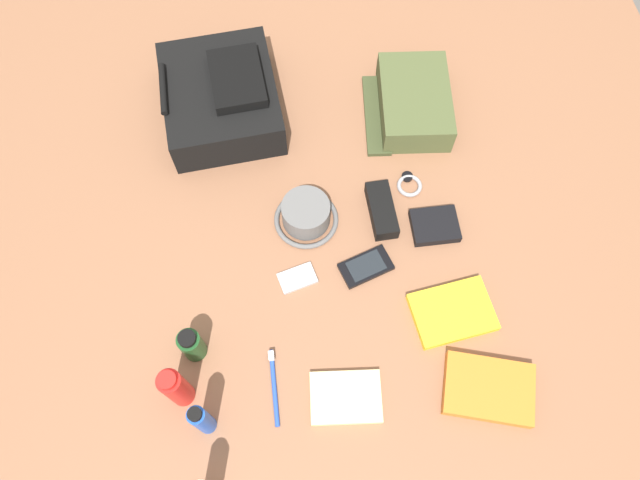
{
  "coord_description": "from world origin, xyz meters",
  "views": [
    {
      "loc": [
        -0.57,
        0.09,
        1.33
      ],
      "look_at": [
        0.0,
        0.0,
        0.04
      ],
      "focal_mm": 34.45,
      "sensor_mm": 36.0,
      "label": 1
    }
  ],
  "objects_px": {
    "backpack": "(222,98)",
    "media_player": "(298,278)",
    "toiletry_pouch": "(413,103)",
    "cell_phone": "(366,267)",
    "toothbrush": "(274,383)",
    "wallet": "(435,226)",
    "travel_guidebook": "(452,312)",
    "notepad": "(348,397)",
    "bucket_hat": "(306,215)",
    "deodorant_spray": "(202,420)",
    "sunscreen_spray": "(176,388)",
    "paperback_novel": "(489,389)",
    "wristwatch": "(409,184)",
    "sunglasses_case": "(382,210)",
    "shampoo_bottle": "(192,345)"
  },
  "relations": [
    {
      "from": "paperback_novel",
      "to": "toothbrush",
      "type": "distance_m",
      "value": 0.46
    },
    {
      "from": "sunscreen_spray",
      "to": "media_player",
      "type": "bearing_deg",
      "value": -51.03
    },
    {
      "from": "toiletry_pouch",
      "to": "notepad",
      "type": "bearing_deg",
      "value": 157.57
    },
    {
      "from": "deodorant_spray",
      "to": "sunscreen_spray",
      "type": "xyz_separation_m",
      "value": [
        0.07,
        0.05,
        0.0
      ]
    },
    {
      "from": "backpack",
      "to": "bucket_hat",
      "type": "relative_size",
      "value": 2.2
    },
    {
      "from": "toothbrush",
      "to": "wallet",
      "type": "bearing_deg",
      "value": -54.06
    },
    {
      "from": "wristwatch",
      "to": "media_player",
      "type": "bearing_deg",
      "value": 123.27
    },
    {
      "from": "backpack",
      "to": "paperback_novel",
      "type": "xyz_separation_m",
      "value": [
        -0.81,
        -0.49,
        -0.05
      ]
    },
    {
      "from": "backpack",
      "to": "notepad",
      "type": "relative_size",
      "value": 2.27
    },
    {
      "from": "media_player",
      "to": "wristwatch",
      "type": "relative_size",
      "value": 1.32
    },
    {
      "from": "toiletry_pouch",
      "to": "travel_guidebook",
      "type": "height_order",
      "value": "toiletry_pouch"
    },
    {
      "from": "paperback_novel",
      "to": "wristwatch",
      "type": "distance_m",
      "value": 0.52
    },
    {
      "from": "toiletry_pouch",
      "to": "cell_phone",
      "type": "height_order",
      "value": "toiletry_pouch"
    },
    {
      "from": "media_player",
      "to": "shampoo_bottle",
      "type": "bearing_deg",
      "value": 118.46
    },
    {
      "from": "deodorant_spray",
      "to": "travel_guidebook",
      "type": "distance_m",
      "value": 0.59
    },
    {
      "from": "media_player",
      "to": "notepad",
      "type": "height_order",
      "value": "notepad"
    },
    {
      "from": "wallet",
      "to": "notepad",
      "type": "xyz_separation_m",
      "value": [
        -0.36,
        0.27,
        -0.0
      ]
    },
    {
      "from": "toiletry_pouch",
      "to": "media_player",
      "type": "height_order",
      "value": "toiletry_pouch"
    },
    {
      "from": "wristwatch",
      "to": "toothbrush",
      "type": "height_order",
      "value": "toothbrush"
    },
    {
      "from": "backpack",
      "to": "bucket_hat",
      "type": "bearing_deg",
      "value": -154.68
    },
    {
      "from": "backpack",
      "to": "sunglasses_case",
      "type": "xyz_separation_m",
      "value": [
        -0.36,
        -0.34,
        -0.04
      ]
    },
    {
      "from": "cell_phone",
      "to": "notepad",
      "type": "xyz_separation_m",
      "value": [
        -0.29,
        0.09,
        0.0
      ]
    },
    {
      "from": "cell_phone",
      "to": "media_player",
      "type": "distance_m",
      "value": 0.16
    },
    {
      "from": "paperback_novel",
      "to": "bucket_hat",
      "type": "bearing_deg",
      "value": 35.19
    },
    {
      "from": "backpack",
      "to": "travel_guidebook",
      "type": "bearing_deg",
      "value": -144.15
    },
    {
      "from": "wristwatch",
      "to": "toothbrush",
      "type": "distance_m",
      "value": 0.58
    },
    {
      "from": "bucket_hat",
      "to": "toothbrush",
      "type": "xyz_separation_m",
      "value": [
        -0.37,
        0.13,
        -0.02
      ]
    },
    {
      "from": "deodorant_spray",
      "to": "media_player",
      "type": "distance_m",
      "value": 0.38
    },
    {
      "from": "toothbrush",
      "to": "notepad",
      "type": "bearing_deg",
      "value": -109.72
    },
    {
      "from": "backpack",
      "to": "media_player",
      "type": "bearing_deg",
      "value": -166.03
    },
    {
      "from": "media_player",
      "to": "toothbrush",
      "type": "distance_m",
      "value": 0.24
    },
    {
      "from": "backpack",
      "to": "shampoo_bottle",
      "type": "bearing_deg",
      "value": 168.97
    },
    {
      "from": "travel_guidebook",
      "to": "toothbrush",
      "type": "height_order",
      "value": "same"
    },
    {
      "from": "sunscreen_spray",
      "to": "shampoo_bottle",
      "type": "xyz_separation_m",
      "value": [
        0.09,
        -0.03,
        -0.03
      ]
    },
    {
      "from": "wallet",
      "to": "wristwatch",
      "type": "bearing_deg",
      "value": 17.86
    },
    {
      "from": "deodorant_spray",
      "to": "sunscreen_spray",
      "type": "bearing_deg",
      "value": 33.31
    },
    {
      "from": "media_player",
      "to": "cell_phone",
      "type": "bearing_deg",
      "value": -88.92
    },
    {
      "from": "bucket_hat",
      "to": "wristwatch",
      "type": "relative_size",
      "value": 2.18
    },
    {
      "from": "deodorant_spray",
      "to": "backpack",
      "type": "bearing_deg",
      "value": -7.83
    },
    {
      "from": "travel_guidebook",
      "to": "toiletry_pouch",
      "type": "bearing_deg",
      "value": -2.66
    },
    {
      "from": "bucket_hat",
      "to": "travel_guidebook",
      "type": "bearing_deg",
      "value": -134.18
    },
    {
      "from": "paperback_novel",
      "to": "toothbrush",
      "type": "xyz_separation_m",
      "value": [
        0.09,
        0.45,
        -0.01
      ]
    },
    {
      "from": "toiletry_pouch",
      "to": "bucket_hat",
      "type": "height_order",
      "value": "toiletry_pouch"
    },
    {
      "from": "travel_guidebook",
      "to": "media_player",
      "type": "bearing_deg",
      "value": 67.62
    },
    {
      "from": "travel_guidebook",
      "to": "wallet",
      "type": "relative_size",
      "value": 1.72
    },
    {
      "from": "backpack",
      "to": "sunglasses_case",
      "type": "height_order",
      "value": "backpack"
    },
    {
      "from": "wristwatch",
      "to": "toothbrush",
      "type": "xyz_separation_m",
      "value": [
        -0.43,
        0.39,
        0.0
      ]
    },
    {
      "from": "travel_guidebook",
      "to": "wallet",
      "type": "xyz_separation_m",
      "value": [
        0.22,
        -0.01,
        0.0
      ]
    },
    {
      "from": "cell_phone",
      "to": "toothbrush",
      "type": "height_order",
      "value": "toothbrush"
    },
    {
      "from": "backpack",
      "to": "wristwatch",
      "type": "height_order",
      "value": "backpack"
    }
  ]
}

